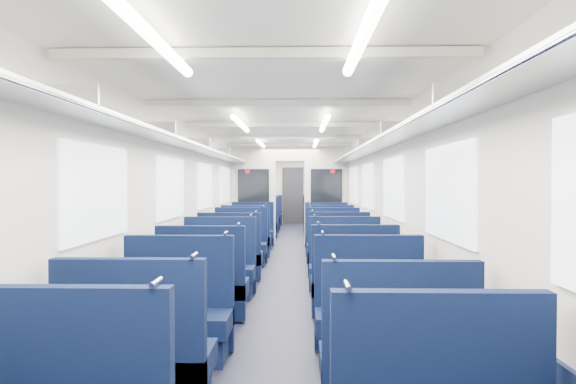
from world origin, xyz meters
TOP-DOWN VIEW (x-y plane):
  - floor at (0.00, 0.00)m, footprint 2.80×18.00m
  - ceiling at (0.00, 0.00)m, footprint 2.80×18.00m
  - wall_left at (-1.40, 0.00)m, footprint 0.02×18.00m
  - dado_left at (-1.39, 0.00)m, footprint 0.03×17.90m
  - wall_right at (1.40, 0.00)m, footprint 0.02×18.00m
  - dado_right at (1.39, 0.00)m, footprint 0.03×17.90m
  - wall_far at (0.00, 9.00)m, footprint 2.80×0.02m
  - luggage_rack_left at (-1.21, 0.00)m, footprint 0.36×17.40m
  - luggage_rack_right at (1.21, 0.00)m, footprint 0.36×17.40m
  - windows at (0.00, -0.46)m, footprint 2.78×15.60m
  - ceiling_fittings at (0.00, -0.26)m, footprint 2.70×16.06m
  - end_door at (0.00, 8.94)m, footprint 0.75×0.06m
  - bulkhead at (-0.00, 3.00)m, footprint 2.80×0.10m
  - seat_4 at (-0.83, -5.98)m, footprint 0.95×0.53m
  - seat_5 at (0.83, -6.03)m, footprint 0.95×0.53m
  - seat_6 at (-0.83, -4.92)m, footprint 0.95×0.53m
  - seat_7 at (0.83, -4.86)m, footprint 0.95×0.53m
  - seat_8 at (-0.83, -3.72)m, footprint 0.95×0.53m
  - seat_9 at (0.83, -3.55)m, footprint 0.95×0.53m
  - seat_10 at (-0.83, -2.63)m, footprint 0.95×0.53m
  - seat_11 at (0.83, -2.52)m, footprint 0.95×0.53m
  - seat_12 at (-0.83, -1.49)m, footprint 0.95×0.53m
  - seat_13 at (0.83, -1.27)m, footprint 0.95×0.53m
  - seat_14 at (-0.83, -0.17)m, footprint 0.95×0.53m
  - seat_15 at (0.83, -0.23)m, footprint 0.95×0.53m
  - seat_16 at (-0.83, 0.81)m, footprint 0.95×0.53m
  - seat_17 at (0.83, 0.99)m, footprint 0.95×0.53m
  - seat_18 at (-0.83, 2.13)m, footprint 0.95×0.53m
  - seat_19 at (0.83, 2.00)m, footprint 0.95×0.53m
  - seat_20 at (-0.83, 4.18)m, footprint 0.95×0.53m
  - seat_21 at (0.83, 4.06)m, footprint 0.95×0.53m
  - seat_22 at (-0.83, 5.25)m, footprint 0.95×0.53m
  - seat_23 at (0.83, 5.31)m, footprint 0.95×0.53m
  - seat_24 at (-0.83, 6.37)m, footprint 0.95×0.53m
  - seat_25 at (0.83, 6.34)m, footprint 0.95×0.53m
  - seat_26 at (-0.83, 7.67)m, footprint 0.95×0.53m
  - seat_27 at (0.83, 7.57)m, footprint 0.95×0.53m

SIDE VIEW (x-z plane):
  - floor at x=0.00m, z-range -0.01..0.01m
  - seat_4 at x=-0.83m, z-range -0.21..0.86m
  - seat_5 at x=0.83m, z-range -0.21..0.86m
  - seat_6 at x=-0.83m, z-range -0.21..0.86m
  - seat_7 at x=0.83m, z-range -0.21..0.86m
  - seat_8 at x=-0.83m, z-range -0.21..0.86m
  - seat_9 at x=0.83m, z-range -0.21..0.86m
  - seat_10 at x=-0.83m, z-range -0.21..0.86m
  - seat_11 at x=0.83m, z-range -0.21..0.86m
  - seat_12 at x=-0.83m, z-range -0.21..0.86m
  - seat_13 at x=0.83m, z-range -0.21..0.86m
  - seat_14 at x=-0.83m, z-range -0.21..0.86m
  - seat_15 at x=0.83m, z-range -0.21..0.86m
  - seat_16 at x=-0.83m, z-range -0.21..0.86m
  - seat_17 at x=0.83m, z-range -0.21..0.86m
  - seat_18 at x=-0.83m, z-range -0.21..0.86m
  - seat_19 at x=0.83m, z-range -0.21..0.86m
  - seat_20 at x=-0.83m, z-range -0.21..0.86m
  - seat_21 at x=0.83m, z-range -0.21..0.86m
  - seat_22 at x=-0.83m, z-range -0.21..0.86m
  - seat_23 at x=0.83m, z-range -0.21..0.86m
  - seat_24 at x=-0.83m, z-range -0.21..0.86m
  - seat_25 at x=0.83m, z-range -0.21..0.86m
  - seat_26 at x=-0.83m, z-range -0.21..0.86m
  - seat_27 at x=0.83m, z-range -0.21..0.86m
  - dado_left at x=-1.39m, z-range 0.00..0.70m
  - dado_right at x=1.39m, z-range 0.00..0.70m
  - end_door at x=0.00m, z-range 0.00..2.00m
  - wall_left at x=-1.40m, z-range 0.00..2.35m
  - wall_right at x=1.40m, z-range 0.00..2.35m
  - wall_far at x=0.00m, z-range 0.00..2.35m
  - bulkhead at x=0.00m, z-range 0.06..2.41m
  - windows at x=0.00m, z-range 1.04..1.79m
  - luggage_rack_left at x=-1.21m, z-range 1.88..2.06m
  - luggage_rack_right at x=1.21m, z-range 1.88..2.06m
  - ceiling_fittings at x=0.00m, z-range 2.23..2.35m
  - ceiling at x=0.00m, z-range 2.35..2.35m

